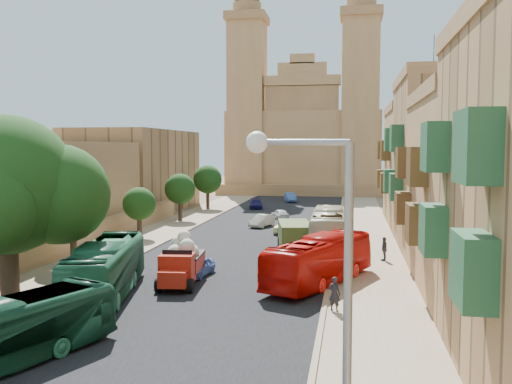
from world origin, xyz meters
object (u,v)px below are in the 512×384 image
(bus_cream_east, at_px, (329,228))
(ficus_tree, at_px, (8,190))
(pedestrian_a, at_px, (334,294))
(bus_green_north, at_px, (106,269))
(church, at_px, (305,138))
(car_blue_a, at_px, (198,267))
(street_tree_c, at_px, (180,189))
(car_white_a, at_px, (262,221))
(streetlamp, at_px, (323,285))
(car_blue_b, at_px, (290,197))
(street_tree_a, at_px, (73,213))
(car_cream, at_px, (285,227))
(street_tree_b, at_px, (139,204))
(pedestrian_c, at_px, (384,249))
(car_white_b, at_px, (280,214))
(bus_red_east, at_px, (320,260))
(bus_green_south, at_px, (2,334))
(olive_pickup, at_px, (295,237))
(car_dkblue, at_px, (256,204))
(street_tree_d, at_px, (208,180))
(red_truck, at_px, (182,261))

(bus_cream_east, bearing_deg, ficus_tree, 47.74)
(pedestrian_a, bearing_deg, bus_green_north, 20.93)
(church, xyz_separation_m, car_blue_a, (-1.00, -68.21, -8.96))
(ficus_tree, relative_size, pedestrian_a, 5.72)
(car_blue_a, bearing_deg, pedestrian_a, -29.39)
(street_tree_c, bearing_deg, ficus_tree, -88.95)
(bus_green_north, distance_m, car_white_a, 27.99)
(streetlamp, height_order, car_blue_b, streetlamp)
(street_tree_a, xyz_separation_m, pedestrian_a, (17.50, -7.79, -2.74))
(bus_cream_east, relative_size, car_cream, 2.84)
(car_cream, bearing_deg, ficus_tree, 65.65)
(streetlamp, relative_size, car_blue_a, 2.50)
(street_tree_b, height_order, pedestrian_c, street_tree_b)
(car_white_a, bearing_deg, streetlamp, -62.72)
(car_white_b, relative_size, pedestrian_a, 1.93)
(bus_green_north, relative_size, pedestrian_c, 6.23)
(bus_red_east, bearing_deg, car_white_a, -49.41)
(bus_green_south, bearing_deg, olive_pickup, 94.69)
(street_tree_c, relative_size, car_blue_a, 1.55)
(street_tree_c, distance_m, bus_red_east, 31.15)
(streetlamp, distance_m, car_cream, 41.59)
(bus_green_south, height_order, pedestrian_a, bus_green_south)
(church, bearing_deg, car_cream, -87.42)
(ficus_tree, bearing_deg, car_cream, 64.97)
(olive_pickup, bearing_deg, pedestrian_c, -23.89)
(church, relative_size, bus_green_south, 3.98)
(bus_green_south, bearing_deg, car_blue_b, 109.32)
(church, height_order, car_dkblue, church)
(ficus_tree, distance_m, bus_green_south, 11.39)
(ficus_tree, bearing_deg, street_tree_d, 90.76)
(bus_green_south, bearing_deg, red_truck, 101.20)
(bus_red_east, xyz_separation_m, car_cream, (-4.26, 19.30, -0.84))
(street_tree_b, distance_m, street_tree_d, 24.01)
(street_tree_c, bearing_deg, car_blue_a, -70.63)
(street_tree_c, relative_size, pedestrian_c, 3.00)
(street_tree_b, relative_size, pedestrian_a, 2.64)
(car_blue_a, xyz_separation_m, car_blue_b, (0.50, 48.68, 0.10))
(street_tree_d, bearing_deg, bus_cream_east, -57.53)
(bus_green_north, bearing_deg, church, 74.48)
(street_tree_c, distance_m, pedestrian_a, 36.38)
(bus_red_east, height_order, car_cream, bus_red_east)
(ficus_tree, height_order, street_tree_a, ficus_tree)
(street_tree_d, distance_m, car_blue_b, 14.92)
(car_cream, relative_size, car_white_b, 1.19)
(car_blue_a, bearing_deg, street_tree_b, 130.19)
(bus_red_east, xyz_separation_m, pedestrian_a, (1.00, -5.44, -0.54))
(red_truck, height_order, pedestrian_a, red_truck)
(car_blue_a, relative_size, car_white_a, 0.89)
(church, xyz_separation_m, street_tree_d, (-10.00, -30.61, -5.75))
(church, distance_m, streetlamp, 91.04)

